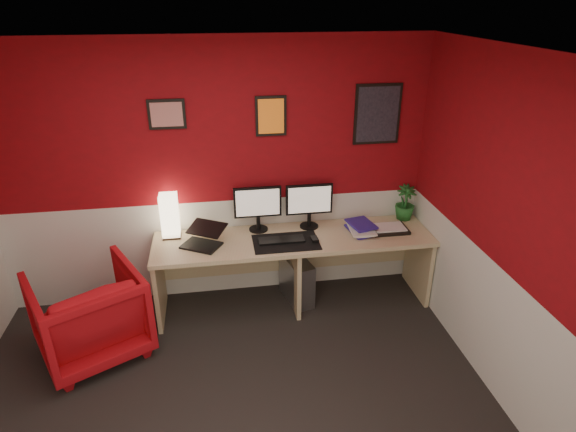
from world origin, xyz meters
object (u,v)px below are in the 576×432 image
object	(u,v)px
desk	(294,271)
pc_tower	(297,280)
laptop	(200,235)
monitor_left	(258,202)
shoji_lamp	(170,217)
potted_plant	(405,203)
monitor_right	(310,199)
zen_tray	(389,229)
armchair	(89,314)

from	to	relation	value
desk	pc_tower	xyz separation A→B (m)	(0.04, 0.06, -0.14)
laptop	monitor_left	world-z (taller)	monitor_left
shoji_lamp	potted_plant	xyz separation A→B (m)	(2.29, 0.02, -0.02)
laptop	monitor_right	xyz separation A→B (m)	(1.04, 0.24, 0.18)
monitor_right	potted_plant	xyz separation A→B (m)	(0.98, 0.03, -0.11)
zen_tray	potted_plant	distance (m)	0.37
monitor_left	armchair	bearing A→B (deg)	-157.01
desk	pc_tower	distance (m)	0.16
desk	monitor_left	distance (m)	0.76
monitor_left	pc_tower	size ratio (longest dim) A/B	1.29
laptop	armchair	xyz separation A→B (m)	(-0.95, -0.39, -0.46)
armchair	monitor_left	bearing A→B (deg)	175.45
monitor_left	potted_plant	size ratio (longest dim) A/B	1.64
laptop	monitor_left	distance (m)	0.62
desk	monitor_right	world-z (taller)	monitor_right
potted_plant	monitor_right	bearing A→B (deg)	-178.32
monitor_right	potted_plant	world-z (taller)	monitor_right
zen_tray	armchair	bearing A→B (deg)	-171.27
armchair	pc_tower	bearing A→B (deg)	167.07
zen_tray	armchair	distance (m)	2.78
shoji_lamp	pc_tower	world-z (taller)	shoji_lamp
potted_plant	pc_tower	xyz separation A→B (m)	(-1.12, -0.17, -0.68)
laptop	armchair	distance (m)	1.12
monitor_left	pc_tower	world-z (taller)	monitor_left
shoji_lamp	laptop	size ratio (longest dim) A/B	1.21
desk	monitor_right	size ratio (longest dim) A/B	4.48
zen_tray	laptop	bearing A→B (deg)	-178.94
armchair	desk	bearing A→B (deg)	165.61
monitor_right	zen_tray	distance (m)	0.82
zen_tray	pc_tower	distance (m)	1.03
monitor_left	monitor_right	xyz separation A→B (m)	(0.49, -0.01, 0.00)
laptop	zen_tray	xyz separation A→B (m)	(1.78, 0.03, -0.09)
zen_tray	armchair	size ratio (longest dim) A/B	0.42
shoji_lamp	laptop	distance (m)	0.38
shoji_lamp	potted_plant	distance (m)	2.29
desk	zen_tray	world-z (taller)	zen_tray
desk	shoji_lamp	distance (m)	1.28
monitor_left	monitor_right	world-z (taller)	same
zen_tray	potted_plant	bearing A→B (deg)	43.98
desk	armchair	xyz separation A→B (m)	(-1.80, -0.42, 0.02)
potted_plant	pc_tower	bearing A→B (deg)	-171.35
shoji_lamp	monitor_left	size ratio (longest dim) A/B	0.69
shoji_lamp	monitor_left	distance (m)	0.82
shoji_lamp	monitor_left	bearing A→B (deg)	0.32
shoji_lamp	laptop	xyz separation A→B (m)	(0.27, -0.24, -0.09)
monitor_left	zen_tray	world-z (taller)	monitor_left
desk	monitor_left	bearing A→B (deg)	145.86
laptop	pc_tower	size ratio (longest dim) A/B	0.73
monitor_right	pc_tower	world-z (taller)	monitor_right
desk	shoji_lamp	xyz separation A→B (m)	(-1.13, 0.21, 0.56)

